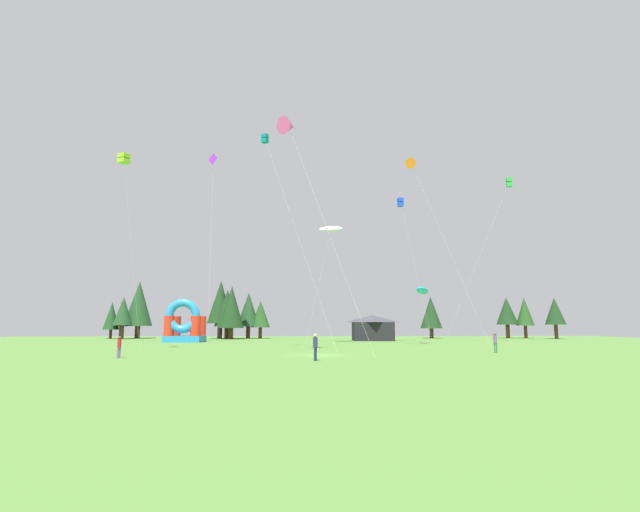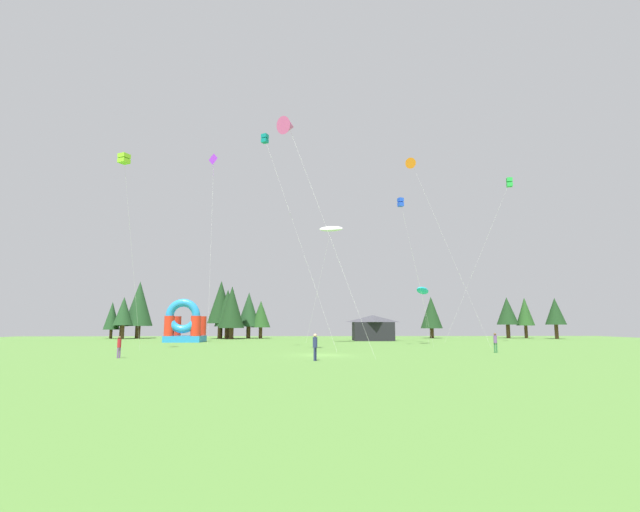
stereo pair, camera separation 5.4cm
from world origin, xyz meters
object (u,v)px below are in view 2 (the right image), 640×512
at_px(kite_orange_delta, 412,164).
at_px(kite_purple_diamond, 214,161).
at_px(kite_white_parafoil, 331,229).
at_px(kite_blue_box, 401,203).
at_px(person_near_camera, 495,341).
at_px(inflatable_yellow_castle, 185,326).
at_px(kite_teal_box, 265,140).
at_px(person_far_side, 119,345).
at_px(kite_green_box, 509,183).
at_px(festival_tent, 373,328).
at_px(kite_lime_box, 124,159).
at_px(kite_cyan_parafoil, 423,291).
at_px(kite_pink_delta, 289,126).
at_px(person_left_edge, 315,345).

bearing_deg(kite_orange_delta, kite_purple_diamond, 153.47).
xyz_separation_m(kite_purple_diamond, kite_white_parafoil, (17.23, -7.78, -11.88)).
bearing_deg(kite_blue_box, kite_white_parafoil, 128.76).
bearing_deg(kite_blue_box, person_near_camera, -58.50).
distance_m(kite_blue_box, inflatable_yellow_castle, 34.78).
relative_size(kite_teal_box, person_far_side, 13.41).
relative_size(kite_blue_box, inflatable_yellow_castle, 2.79).
relative_size(kite_green_box, person_far_side, 13.57).
relative_size(kite_teal_box, festival_tent, 3.65).
bearing_deg(kite_lime_box, kite_cyan_parafoil, 25.08).
height_order(person_near_camera, festival_tent, festival_tent).
xyz_separation_m(person_far_side, person_near_camera, (30.81, 5.68, 0.07)).
bearing_deg(kite_white_parafoil, person_far_side, -124.70).
xyz_separation_m(kite_cyan_parafoil, inflatable_yellow_castle, (-31.73, 8.42, -4.51)).
relative_size(kite_cyan_parafoil, kite_pink_delta, 0.35).
height_order(person_far_side, inflatable_yellow_castle, inflatable_yellow_castle).
bearing_deg(person_far_side, festival_tent, 7.09).
xyz_separation_m(kite_white_parafoil, person_left_edge, (-2.61, -27.92, -13.86)).
bearing_deg(kite_orange_delta, kite_white_parafoil, 149.73).
height_order(kite_white_parafoil, person_left_edge, kite_white_parafoil).
xyz_separation_m(kite_green_box, festival_tent, (-17.27, 11.28, -19.53)).
height_order(kite_pink_delta, person_left_edge, kite_pink_delta).
bearing_deg(kite_teal_box, person_far_side, -133.81).
relative_size(kite_purple_diamond, kite_white_parafoil, 1.78).
bearing_deg(festival_tent, person_left_edge, -103.71).
height_order(kite_cyan_parafoil, person_far_side, kite_cyan_parafoil).
relative_size(kite_cyan_parafoil, festival_tent, 1.24).
height_order(kite_orange_delta, inflatable_yellow_castle, kite_orange_delta).
xyz_separation_m(kite_cyan_parafoil, person_left_edge, (-14.05, -25.83, -5.57)).
bearing_deg(person_near_camera, festival_tent, -62.51).
bearing_deg(kite_pink_delta, kite_blue_box, 41.08).
relative_size(kite_purple_diamond, kite_pink_delta, 1.29).
bearing_deg(kite_teal_box, kite_white_parafoil, 63.02).
relative_size(kite_cyan_parafoil, kite_purple_diamond, 0.27).
bearing_deg(kite_cyan_parafoil, kite_teal_box, -146.22).
bearing_deg(kite_blue_box, kite_cyan_parafoil, 61.03).
xyz_separation_m(kite_teal_box, kite_blue_box, (14.98, 5.49, -5.14)).
distance_m(kite_white_parafoil, person_far_side, 33.38).
height_order(kite_purple_diamond, kite_white_parafoil, kite_purple_diamond).
xyz_separation_m(kite_cyan_parafoil, kite_purple_diamond, (-28.67, 9.87, 20.16)).
bearing_deg(kite_orange_delta, kite_cyan_parafoil, 64.50).
height_order(person_left_edge, person_near_camera, person_left_edge).
distance_m(person_left_edge, festival_tent, 40.29).
height_order(kite_teal_box, kite_blue_box, kite_teal_box).
distance_m(kite_orange_delta, person_left_edge, 32.94).
distance_m(kite_orange_delta, kite_cyan_parafoil, 15.88).
bearing_deg(inflatable_yellow_castle, person_far_side, -84.44).
bearing_deg(person_far_side, kite_blue_box, -16.80).
height_order(kite_green_box, festival_tent, kite_green_box).
xyz_separation_m(kite_lime_box, person_far_side, (3.54, -7.74, -17.25)).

